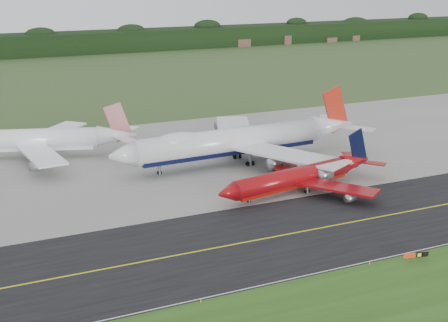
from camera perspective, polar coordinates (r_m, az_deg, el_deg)
ground at (r=120.91m, az=5.00°, el=-5.97°), size 600.00×600.00×0.00m
grass_verge at (r=95.18m, az=15.48°, el=-13.37°), size 400.00×30.00×0.01m
taxiway at (r=117.73m, az=5.95°, el=-6.66°), size 400.00×32.00×0.02m
apron at (r=164.64m, az=-3.56°, el=0.41°), size 400.00×78.00×0.01m
taxiway_centreline at (r=117.72m, az=5.95°, el=-6.65°), size 400.00×0.40×0.00m
taxiway_edge_line at (r=105.91m, az=10.16°, el=-9.68°), size 400.00×0.25×0.00m
horizon_treeline at (r=377.03m, az=-15.76°, el=10.15°), size 700.00×25.00×12.00m
jet_ba_747 at (r=157.38m, az=1.34°, el=1.90°), size 69.60×57.62×17.50m
jet_red_737 at (r=139.50m, az=6.99°, el=-1.42°), size 43.14×34.72×11.68m
jet_star_tail at (r=169.66m, az=-17.09°, el=1.85°), size 53.03×43.20×14.31m
taxiway_sign at (r=111.43m, az=17.14°, el=-8.22°), size 4.38×1.23×1.49m
edge_marker_left at (r=94.74m, az=-2.14°, el=-12.68°), size 0.16×0.16×0.50m
edge_marker_center at (r=108.37m, az=13.17°, el=-9.10°), size 0.16×0.16×0.50m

